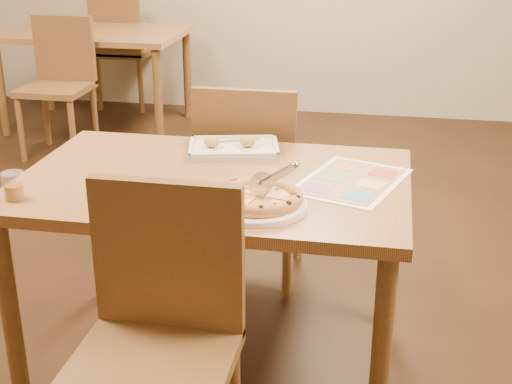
% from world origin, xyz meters
% --- Properties ---
extents(dining_table, '(1.30, 0.85, 0.72)m').
position_xyz_m(dining_table, '(0.00, 0.00, 0.63)').
color(dining_table, '#9D6C3E').
rests_on(dining_table, ground).
extents(chair_near, '(0.42, 0.42, 0.47)m').
position_xyz_m(chair_near, '(0.00, -0.60, 0.57)').
color(chair_near, brown).
rests_on(chair_near, ground).
extents(chair_far, '(0.42, 0.42, 0.47)m').
position_xyz_m(chair_far, '(-0.00, 0.60, 0.57)').
color(chair_far, brown).
rests_on(chair_far, ground).
extents(bg_table, '(1.30, 0.85, 0.72)m').
position_xyz_m(bg_table, '(-1.60, 2.80, 0.63)').
color(bg_table, '#9D6C3E').
rests_on(bg_table, ground).
extents(bg_chair_near, '(0.42, 0.42, 0.47)m').
position_xyz_m(bg_chair_near, '(-1.60, 2.20, 0.57)').
color(bg_chair_near, brown).
rests_on(bg_chair_near, ground).
extents(bg_chair_far, '(0.42, 0.42, 0.47)m').
position_xyz_m(bg_chair_far, '(-1.60, 3.30, 0.57)').
color(bg_chair_far, brown).
rests_on(bg_chair_far, ground).
extents(plate, '(0.35, 0.35, 0.02)m').
position_xyz_m(plate, '(0.19, -0.22, 0.73)').
color(plate, white).
rests_on(plate, dining_table).
extents(pizza, '(0.27, 0.27, 0.04)m').
position_xyz_m(pizza, '(0.19, -0.21, 0.75)').
color(pizza, gold).
rests_on(pizza, plate).
extents(pizza_cutter, '(0.13, 0.10, 0.09)m').
position_xyz_m(pizza_cutter, '(0.23, -0.20, 0.81)').
color(pizza_cutter, silver).
rests_on(pizza_cutter, pizza).
extents(appetizer_tray, '(0.37, 0.29, 0.06)m').
position_xyz_m(appetizer_tray, '(0.01, 0.27, 0.73)').
color(appetizer_tray, silver).
rests_on(appetizer_tray, dining_table).
extents(glass_tumbler, '(0.07, 0.07, 0.09)m').
position_xyz_m(glass_tumbler, '(-0.56, -0.30, 0.76)').
color(glass_tumbler, '#904B0B').
rests_on(glass_tumbler, dining_table).
extents(menu, '(0.41, 0.48, 0.00)m').
position_xyz_m(menu, '(0.46, 0.05, 0.72)').
color(menu, white).
rests_on(menu, dining_table).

